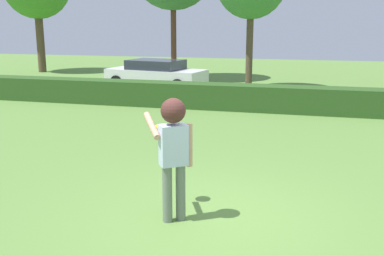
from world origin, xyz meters
The scene contains 5 objects.
ground_plane centered at (0.00, 0.00, 0.00)m, with size 60.00×60.00×0.00m, color #5D853C.
person centered at (-0.50, -0.21, 1.15)m, with size 0.80×0.57×1.79m.
frisbee centered at (-0.83, 0.34, 1.26)m, with size 0.24×0.24×0.03m.
hedge_row centered at (0.00, 8.52, 0.41)m, with size 21.50×0.90×0.83m, color #2C4F1E.
parked_car_white centered at (-5.18, 12.33, 0.69)m, with size 4.44×2.43×1.25m.
Camera 1 is at (1.33, -6.03, 2.80)m, focal length 42.33 mm.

